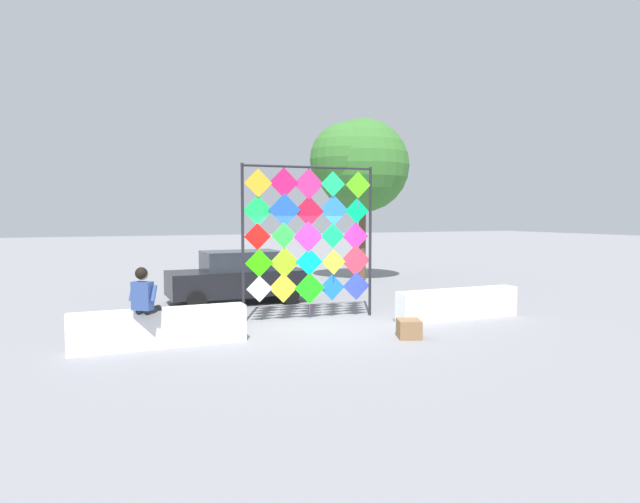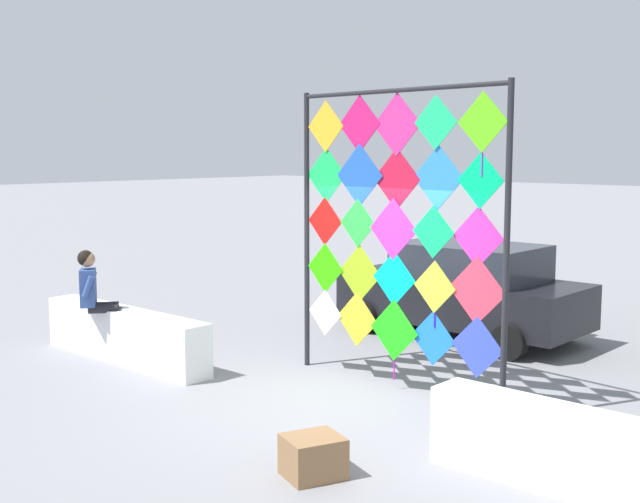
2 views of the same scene
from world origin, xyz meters
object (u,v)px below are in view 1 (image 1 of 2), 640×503
at_px(seated_vendor, 146,301).
at_px(tree_broadleaf, 355,164).
at_px(parked_car, 238,277).
at_px(cardboard_box_large, 409,329).
at_px(kite_display_rack, 309,232).

xyz_separation_m(seated_vendor, tree_broadleaf, (8.59, 8.33, 3.58)).
bearing_deg(parked_car, cardboard_box_large, -70.35).
relative_size(seated_vendor, cardboard_box_large, 3.09).
bearing_deg(cardboard_box_large, kite_display_rack, 112.64).
distance_m(seated_vendor, cardboard_box_large, 5.20).
xyz_separation_m(seated_vendor, cardboard_box_large, (5.05, -1.00, -0.75)).
bearing_deg(seated_vendor, parked_car, 57.85).
height_order(cardboard_box_large, tree_broadleaf, tree_broadleaf).
relative_size(kite_display_rack, cardboard_box_large, 7.28).
distance_m(parked_car, cardboard_box_large, 6.15).
relative_size(kite_display_rack, seated_vendor, 2.35).
bearing_deg(tree_broadleaf, kite_display_rack, -125.00).
bearing_deg(tree_broadleaf, seated_vendor, -135.87).
relative_size(parked_car, tree_broadleaf, 0.62).
bearing_deg(parked_car, seated_vendor, -122.15).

